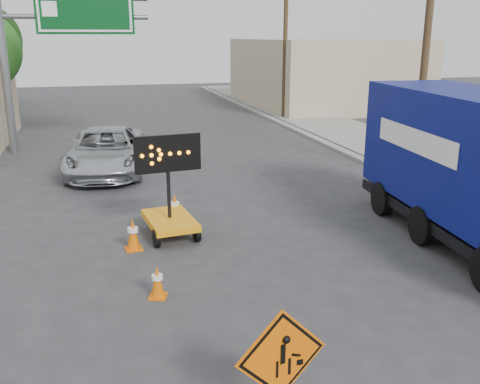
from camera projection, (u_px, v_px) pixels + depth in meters
name	position (u px, v px, depth m)	size (l,w,h in m)	color
ground	(321.00, 368.00, 8.11)	(100.00, 100.00, 0.00)	#2D2D30
curb_right	(335.00, 147.00, 23.80)	(0.40, 60.00, 0.12)	gray
sidewalk_right	(381.00, 144.00, 24.38)	(4.00, 60.00, 0.15)	gray
building_right_far	(321.00, 72.00, 38.52)	(10.00, 14.00, 4.60)	tan
highway_gantry	(53.00, 30.00, 22.18)	(6.18, 0.38, 6.90)	slate
utility_pole_near	(427.00, 41.00, 18.07)	(1.80, 0.26, 9.00)	#4E3421
utility_pole_far	(285.00, 39.00, 31.03)	(1.80, 0.26, 9.00)	#4E3421
construction_sign	(281.00, 366.00, 6.69)	(1.25, 0.89, 1.67)	black
arrow_board	(170.00, 214.00, 13.33)	(1.63, 1.93, 2.58)	orange
pickup_truck	(106.00, 151.00, 19.57)	(2.64, 5.73, 1.59)	silver
box_truck	(469.00, 177.00, 12.67)	(2.95, 7.78, 3.61)	black
cone_a	(157.00, 281.00, 10.24)	(0.42, 0.42, 0.66)	#DD5C04
cone_b	(133.00, 234.00, 12.52)	(0.43, 0.43, 0.77)	#DD5C04
cone_c	(175.00, 208.00, 14.36)	(0.52, 0.52, 0.81)	#DD5C04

